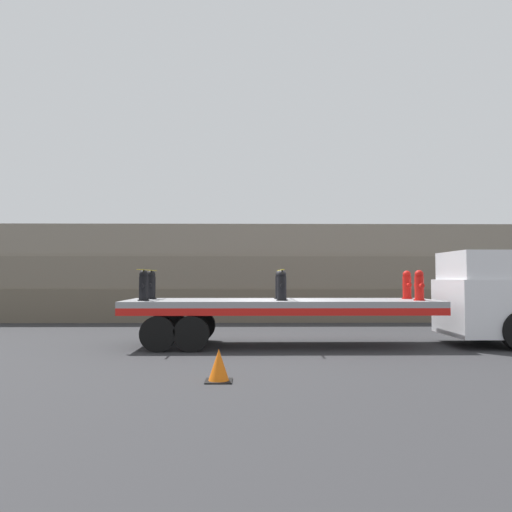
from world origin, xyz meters
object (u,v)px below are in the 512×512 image
Objects in this scene: fire_hydrant_black_near_1 at (282,286)px; fire_hydrant_black_far_1 at (280,285)px; fire_hydrant_red_far_2 at (407,285)px; traffic_cone at (219,366)px; fire_hydrant_red_near_2 at (419,286)px; fire_hydrant_black_near_0 at (144,286)px; fire_hydrant_black_far_0 at (151,285)px; flatbed_trailer at (260,309)px; truck_cab at (487,298)px.

fire_hydrant_black_near_1 is 1.10m from fire_hydrant_black_far_1.
traffic_cone is at bearing -134.25° from fire_hydrant_red_far_2.
fire_hydrant_red_near_2 is at bearing 0.00° from fire_hydrant_black_near_1.
fire_hydrant_black_near_1 is 4.90m from traffic_cone.
fire_hydrant_black_far_1 is (3.89, 1.10, 0.00)m from fire_hydrant_black_near_0.
fire_hydrant_black_far_0 and fire_hydrant_red_near_2 have the same top height.
traffic_cone is at bearing -61.73° from fire_hydrant_black_near_0.
flatbed_trailer is at bearing -138.10° from fire_hydrant_black_far_1.
traffic_cone is at bearing -100.13° from flatbed_trailer.
fire_hydrant_black_near_1 is at bearing -90.00° from fire_hydrant_black_far_1.
fire_hydrant_red_near_2 is at bearing -90.00° from fire_hydrant_red_far_2.
truck_cab is at bearing -3.15° from fire_hydrant_black_far_0.
fire_hydrant_black_near_1 is at bearing -174.84° from truck_cab.
fire_hydrant_black_far_0 reaches higher than flatbed_trailer.
flatbed_trailer is 10.42× the size of fire_hydrant_black_near_0.
fire_hydrant_black_far_1 is (-6.07, 0.55, 0.38)m from truck_cab.
fire_hydrant_red_far_2 is at bearing 45.75° from traffic_cone.
fire_hydrant_black_near_0 is 1.00× the size of fire_hydrant_red_far_2.
traffic_cone is (-7.57, -4.99, -1.07)m from truck_cab.
fire_hydrant_black_near_0 is 5.24m from traffic_cone.
fire_hydrant_black_near_0 is 1.00× the size of fire_hydrant_red_near_2.
fire_hydrant_black_far_1 is at bearing 0.00° from fire_hydrant_black_far_0.
truck_cab reaches higher than flatbed_trailer.
truck_cab is at bearing 14.12° from fire_hydrant_red_near_2.
fire_hydrant_red_far_2 is at bearing 90.00° from fire_hydrant_red_near_2.
fire_hydrant_red_far_2 is (3.89, 1.10, 0.00)m from fire_hydrant_black_near_1.
traffic_cone is at bearing -105.19° from fire_hydrant_black_far_1.
flatbed_trailer is at bearing 138.10° from fire_hydrant_black_near_1.
truck_cab is 3.19× the size of fire_hydrant_red_near_2.
truck_cab is 3.19× the size of fire_hydrant_black_far_1.
fire_hydrant_red_far_2 is (4.50, 0.55, 0.68)m from flatbed_trailer.
fire_hydrant_black_near_1 reaches higher than traffic_cone.
truck_cab is at bearing 5.16° from fire_hydrant_black_near_1.
fire_hydrant_black_far_0 reaches higher than traffic_cone.
fire_hydrant_red_far_2 is at bearing 165.88° from truck_cab.
truck_cab is 3.19× the size of fire_hydrant_black_near_1.
fire_hydrant_black_near_0 is 1.10m from fire_hydrant_black_far_0.
truck_cab reaches higher than fire_hydrant_black_far_1.
fire_hydrant_black_far_0 is (0.00, 1.10, 0.00)m from fire_hydrant_black_near_0.
fire_hydrant_red_far_2 is (0.00, 1.10, 0.00)m from fire_hydrant_red_near_2.
fire_hydrant_black_far_0 is at bearing 164.24° from fire_hydrant_black_near_1.
fire_hydrant_red_near_2 is 1.00× the size of fire_hydrant_red_far_2.
flatbed_trailer is 1.06m from fire_hydrant_black_far_1.
traffic_cone is (-0.89, -4.99, -0.77)m from flatbed_trailer.
truck_cab is 6.69m from flatbed_trailer.
fire_hydrant_black_near_1 is (-6.07, -0.55, 0.38)m from truck_cab.
fire_hydrant_black_far_0 and fire_hydrant_black_near_1 have the same top height.
truck_cab is 6.11m from fire_hydrant_black_near_1.
fire_hydrant_black_far_0 is 1.00× the size of fire_hydrant_black_far_1.
flatbed_trailer reaches higher than traffic_cone.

